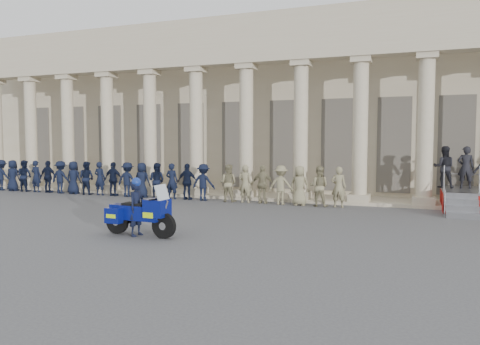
# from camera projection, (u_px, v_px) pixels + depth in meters

# --- Properties ---
(ground) EXTENTS (90.00, 90.00, 0.00)m
(ground) POSITION_uv_depth(u_px,v_px,m) (196.00, 232.00, 14.17)
(ground) COLOR #49494C
(ground) RESTS_ON ground
(building) EXTENTS (40.00, 12.50, 9.00)m
(building) POSITION_uv_depth(u_px,v_px,m) (306.00, 110.00, 27.60)
(building) COLOR tan
(building) RESTS_ON ground
(officer_rank) EXTENTS (19.34, 0.64, 1.69)m
(officer_rank) POSITION_uv_depth(u_px,v_px,m) (140.00, 180.00, 22.65)
(officer_rank) COLOR black
(officer_rank) RESTS_ON ground
(motorcycle) EXTENTS (2.39, 0.99, 1.53)m
(motorcycle) POSITION_uv_depth(u_px,v_px,m) (140.00, 213.00, 13.52)
(motorcycle) COLOR black
(motorcycle) RESTS_ON ground
(rider) EXTENTS (0.43, 0.61, 1.71)m
(rider) POSITION_uv_depth(u_px,v_px,m) (137.00, 207.00, 13.56)
(rider) COLOR black
(rider) RESTS_ON ground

